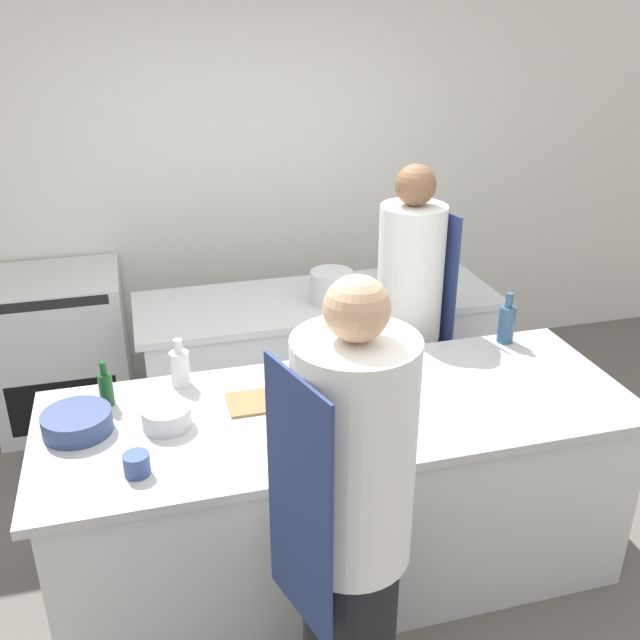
# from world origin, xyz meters

# --- Properties ---
(ground_plane) EXTENTS (16.00, 16.00, 0.00)m
(ground_plane) POSITION_xyz_m (0.00, 0.00, 0.00)
(ground_plane) COLOR #605B56
(wall_back) EXTENTS (8.00, 0.06, 2.80)m
(wall_back) POSITION_xyz_m (0.00, 2.13, 1.40)
(wall_back) COLOR silver
(wall_back) RESTS_ON ground_plane
(prep_counter) EXTENTS (2.54, 0.93, 0.88)m
(prep_counter) POSITION_xyz_m (0.00, 0.00, 0.44)
(prep_counter) COLOR silver
(prep_counter) RESTS_ON ground_plane
(pass_counter) EXTENTS (2.09, 0.73, 0.88)m
(pass_counter) POSITION_xyz_m (0.21, 1.19, 0.44)
(pass_counter) COLOR silver
(pass_counter) RESTS_ON ground_plane
(oven_range) EXTENTS (0.78, 0.68, 0.96)m
(oven_range) POSITION_xyz_m (-1.29, 1.74, 0.48)
(oven_range) COLOR silver
(oven_range) RESTS_ON ground_plane
(chef_at_prep_near) EXTENTS (0.44, 0.42, 1.79)m
(chef_at_prep_near) POSITION_xyz_m (-0.20, -0.77, 0.89)
(chef_at_prep_near) COLOR black
(chef_at_prep_near) RESTS_ON ground_plane
(chef_at_stove) EXTENTS (0.39, 0.37, 1.73)m
(chef_at_stove) POSITION_xyz_m (0.61, 0.76, 0.87)
(chef_at_stove) COLOR black
(chef_at_stove) RESTS_ON ground_plane
(bottle_olive_oil) EXTENTS (0.08, 0.08, 0.26)m
(bottle_olive_oil) POSITION_xyz_m (0.98, 0.38, 0.99)
(bottle_olive_oil) COLOR #2D5175
(bottle_olive_oil) RESTS_ON prep_counter
(bottle_vinegar) EXTENTS (0.09, 0.09, 0.22)m
(bottle_vinegar) POSITION_xyz_m (-0.64, 0.37, 0.97)
(bottle_vinegar) COLOR silver
(bottle_vinegar) RESTS_ON prep_counter
(bottle_wine) EXTENTS (0.06, 0.06, 0.20)m
(bottle_wine) POSITION_xyz_m (-0.96, 0.28, 0.96)
(bottle_wine) COLOR #19471E
(bottle_wine) RESTS_ON prep_counter
(bowl_mixing_large) EXTENTS (0.28, 0.28, 0.09)m
(bowl_mixing_large) POSITION_xyz_m (-1.08, 0.09, 0.93)
(bowl_mixing_large) COLOR navy
(bowl_mixing_large) RESTS_ON prep_counter
(bowl_prep_small) EXTENTS (0.20, 0.20, 0.09)m
(bowl_prep_small) POSITION_xyz_m (-0.73, 0.04, 0.93)
(bowl_prep_small) COLOR #B7BABC
(bowl_prep_small) RESTS_ON prep_counter
(cup) EXTENTS (0.10, 0.10, 0.08)m
(cup) POSITION_xyz_m (-0.85, -0.26, 0.93)
(cup) COLOR #33477F
(cup) RESTS_ON prep_counter
(cutting_board) EXTENTS (0.42, 0.20, 0.01)m
(cutting_board) POSITION_xyz_m (-0.26, 0.12, 0.89)
(cutting_board) COLOR olive
(cutting_board) RESTS_ON prep_counter
(stockpot) EXTENTS (0.24, 0.24, 0.19)m
(stockpot) POSITION_xyz_m (0.27, 1.10, 0.98)
(stockpot) COLOR silver
(stockpot) RESTS_ON pass_counter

